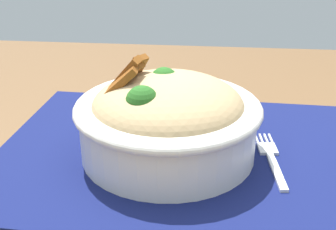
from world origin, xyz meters
TOP-DOWN VIEW (x-y plane):
  - table at (0.00, 0.00)m, footprint 1.30×0.99m
  - placemat at (0.01, 0.01)m, footprint 0.49×0.35m
  - bowl at (-0.02, 0.01)m, footprint 0.24×0.24m
  - fork at (0.10, 0.01)m, footprint 0.03×0.13m

SIDE VIEW (x-z plane):
  - table at x=0.00m, z-range 0.31..1.05m
  - placemat at x=0.01m, z-range 0.74..0.74m
  - fork at x=0.10m, z-range 0.74..0.74m
  - bowl at x=-0.02m, z-range 0.73..0.85m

